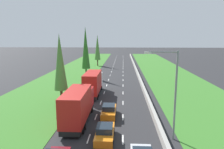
# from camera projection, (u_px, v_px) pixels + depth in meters

# --- Properties ---
(ground_plane) EXTENTS (300.00, 300.00, 0.00)m
(ground_plane) POSITION_uv_depth(u_px,v_px,m) (117.00, 74.00, 59.70)
(ground_plane) COLOR #28282B
(ground_plane) RESTS_ON ground
(grass_verge_left) EXTENTS (14.00, 140.00, 0.04)m
(grass_verge_left) POSITION_uv_depth(u_px,v_px,m) (73.00, 73.00, 60.34)
(grass_verge_left) COLOR #387528
(grass_verge_left) RESTS_ON ground
(grass_verge_right) EXTENTS (14.00, 140.00, 0.04)m
(grass_verge_right) POSITION_uv_depth(u_px,v_px,m) (168.00, 74.00, 58.95)
(grass_verge_right) COLOR #387528
(grass_verge_right) RESTS_ON ground
(median_barrier) EXTENTS (0.44, 120.00, 0.85)m
(median_barrier) POSITION_uv_depth(u_px,v_px,m) (137.00, 72.00, 59.33)
(median_barrier) COLOR #9E9B93
(median_barrier) RESTS_ON ground
(lane_markings) EXTENTS (3.64, 116.00, 0.01)m
(lane_markings) POSITION_uv_depth(u_px,v_px,m) (117.00, 73.00, 59.69)
(lane_markings) COLOR white
(lane_markings) RESTS_ON ground
(orange_sedan_centre_lane) EXTENTS (1.82, 4.50, 1.64)m
(orange_sedan_centre_lane) POSITION_uv_depth(u_px,v_px,m) (105.00, 133.00, 20.99)
(orange_sedan_centre_lane) COLOR orange
(orange_sedan_centre_lane) RESTS_ON ground
(red_box_truck_left_lane) EXTENTS (2.46, 9.40, 4.18)m
(red_box_truck_left_lane) POSITION_uv_depth(u_px,v_px,m) (78.00, 105.00, 25.18)
(red_box_truck_left_lane) COLOR black
(red_box_truck_left_lane) RESTS_ON ground
(orange_sedan_centre_lane_fourth) EXTENTS (1.82, 4.50, 1.64)m
(orange_sedan_centre_lane_fourth) POSITION_uv_depth(u_px,v_px,m) (109.00, 111.00, 27.24)
(orange_sedan_centre_lane_fourth) COLOR orange
(orange_sedan_centre_lane_fourth) RESTS_ON ground
(red_box_truck_left_lane_fourth) EXTENTS (2.46, 9.40, 4.18)m
(red_box_truck_left_lane_fourth) POSITION_uv_depth(u_px,v_px,m) (93.00, 83.00, 37.42)
(red_box_truck_left_lane_fourth) COLOR black
(red_box_truck_left_lane_fourth) RESTS_ON ground
(poplar_tree_second) EXTENTS (2.07, 2.07, 10.79)m
(poplar_tree_second) POSITION_uv_depth(u_px,v_px,m) (60.00, 62.00, 31.87)
(poplar_tree_second) COLOR #4C3823
(poplar_tree_second) RESTS_ON ground
(poplar_tree_third) EXTENTS (2.12, 2.12, 12.85)m
(poplar_tree_third) POSITION_uv_depth(u_px,v_px,m) (86.00, 48.00, 53.68)
(poplar_tree_third) COLOR #4C3823
(poplar_tree_third) RESTS_ON ground
(poplar_tree_fourth) EXTENTS (2.07, 2.07, 10.98)m
(poplar_tree_fourth) POSITION_uv_depth(u_px,v_px,m) (97.00, 47.00, 74.73)
(poplar_tree_fourth) COLOR #4C3823
(poplar_tree_fourth) RESTS_ON ground
(street_light_mast) EXTENTS (3.20, 0.28, 9.00)m
(street_light_mast) POSITION_uv_depth(u_px,v_px,m) (172.00, 89.00, 20.45)
(street_light_mast) COLOR gray
(street_light_mast) RESTS_ON ground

